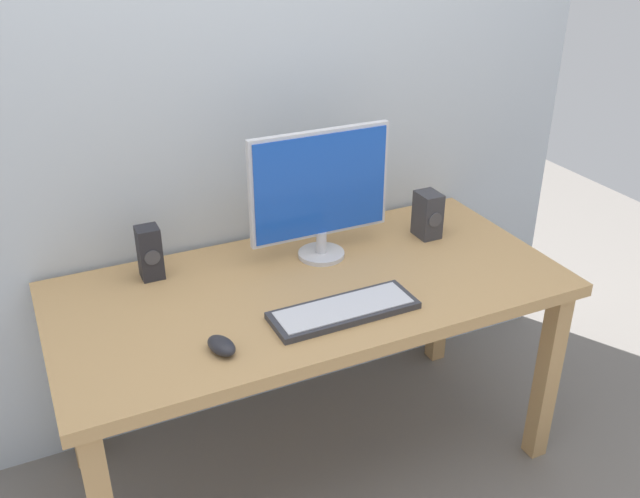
% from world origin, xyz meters
% --- Properties ---
extents(ground_plane, '(6.00, 6.00, 0.00)m').
position_xyz_m(ground_plane, '(0.00, 0.00, 0.00)').
color(ground_plane, slate).
extents(wall_back, '(2.66, 0.04, 3.00)m').
position_xyz_m(wall_back, '(0.00, 0.44, 1.50)').
color(wall_back, '#B2BCC6').
rests_on(wall_back, ground_plane).
extents(desk, '(1.66, 0.79, 0.74)m').
position_xyz_m(desk, '(0.00, 0.00, 0.66)').
color(desk, tan).
rests_on(desk, ground_plane).
extents(monitor, '(0.50, 0.16, 0.45)m').
position_xyz_m(monitor, '(0.11, 0.17, 0.99)').
color(monitor, silver).
rests_on(monitor, desk).
extents(keyboard_primary, '(0.45, 0.16, 0.02)m').
position_xyz_m(keyboard_primary, '(0.02, -0.20, 0.75)').
color(keyboard_primary, '#333338').
rests_on(keyboard_primary, desk).
extents(mouse, '(0.09, 0.12, 0.04)m').
position_xyz_m(mouse, '(-0.38, -0.24, 0.76)').
color(mouse, '#232328').
rests_on(mouse, desk).
extents(speaker_right, '(0.08, 0.10, 0.17)m').
position_xyz_m(speaker_right, '(0.54, 0.14, 0.83)').
color(speaker_right, '#333338').
rests_on(speaker_right, desk).
extents(speaker_left, '(0.07, 0.08, 0.18)m').
position_xyz_m(speaker_left, '(-0.45, 0.27, 0.83)').
color(speaker_left, '#232328').
rests_on(speaker_left, desk).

